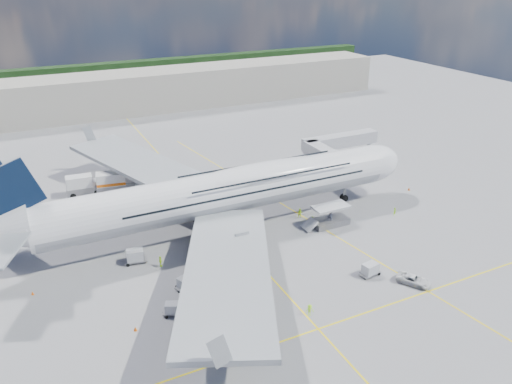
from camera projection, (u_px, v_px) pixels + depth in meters
name	position (u px, v px, depth m)	size (l,w,h in m)	color
ground	(250.00, 254.00, 79.11)	(300.00, 300.00, 0.00)	gray
taxi_line_main	(250.00, 254.00, 79.11)	(0.25, 220.00, 0.01)	yellow
taxi_line_cross	(318.00, 329.00, 62.71)	(120.00, 0.25, 0.01)	yellow
taxi_line_diag	(295.00, 212.00, 92.90)	(0.25, 100.00, 0.01)	yellow
airliner	(226.00, 191.00, 84.59)	(77.26, 79.15, 23.71)	white
jet_bridge	(335.00, 147.00, 105.38)	(18.80, 12.10, 8.50)	#B7B7BC
cargo_loader	(329.00, 218.00, 87.69)	(8.53, 3.20, 3.67)	silver
terminal	(119.00, 93.00, 154.52)	(180.00, 16.00, 12.00)	#B2AD9E
tree_line	(193.00, 66.00, 208.23)	(160.00, 6.00, 8.00)	#193814
dolly_row_a	(186.00, 282.00, 70.33)	(3.32, 2.59, 1.86)	gray
dolly_row_b	(173.00, 308.00, 65.06)	(3.01, 2.37, 1.68)	gray
dolly_row_c	(254.00, 277.00, 72.67)	(3.28, 2.11, 0.45)	gray
dolly_back	(135.00, 256.00, 76.45)	(3.69, 2.43, 2.16)	gray
dolly_nose_far	(370.00, 269.00, 73.26)	(3.32, 2.13, 1.96)	gray
dolly_nose_near	(259.00, 270.00, 72.98)	(3.37, 1.98, 2.05)	gray
baggage_tug	(220.00, 309.00, 65.30)	(2.92, 2.03, 1.66)	silver
catering_truck_inner	(115.00, 183.00, 99.66)	(7.96, 3.92, 4.56)	gray
catering_truck_outer	(84.00, 186.00, 99.11)	(7.02, 2.94, 4.13)	gray
service_van	(413.00, 280.00, 71.42)	(2.21, 4.80, 1.33)	silver
crew_nose	(395.00, 212.00, 91.20)	(0.57, 0.37, 1.56)	#A3F219
crew_loader	(300.00, 213.00, 90.27)	(0.91, 0.71, 1.86)	#BCFB1A
crew_wing	(160.00, 261.00, 75.56)	(1.02, 0.42, 1.74)	#C3FD1A
crew_van	(312.00, 220.00, 88.04)	(0.76, 0.49, 1.55)	#B7E217
crew_tug	(310.00, 310.00, 64.82)	(1.08, 0.62, 1.68)	#99EC18
cone_nose	(409.00, 189.00, 101.77)	(0.49, 0.49, 0.63)	orange
cone_wing_left_inner	(188.00, 194.00, 99.74)	(0.43, 0.43, 0.55)	orange
cone_wing_left_outer	(148.00, 196.00, 98.55)	(0.45, 0.45, 0.57)	orange
cone_wing_right_inner	(197.00, 256.00, 78.23)	(0.40, 0.40, 0.51)	orange
cone_wing_right_outer	(135.00, 329.00, 62.33)	(0.45, 0.45, 0.57)	orange
cone_tail	(33.00, 293.00, 69.24)	(0.38, 0.38, 0.48)	orange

